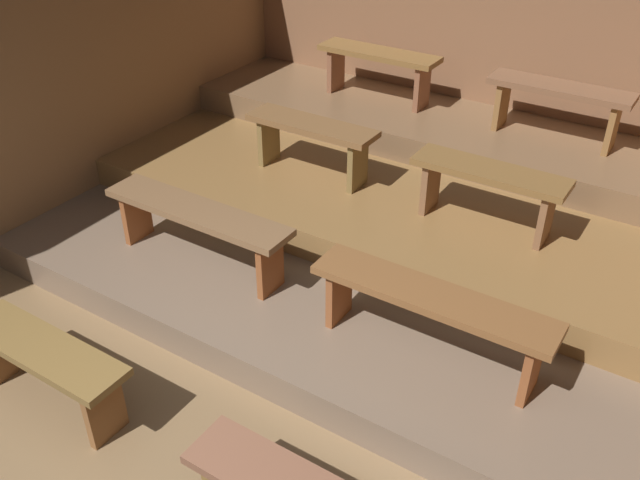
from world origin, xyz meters
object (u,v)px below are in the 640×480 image
object	(u,v)px
bench_middle_right	(489,182)
bench_upper_left	(378,62)
bench_lower_right	(431,306)
bench_upper_right	(559,98)
bench_lower_left	(197,220)
bench_middle_left	(312,135)
bench_floor_left	(46,360)

from	to	relation	value
bench_middle_right	bench_upper_left	xyz separation A→B (m)	(-1.63, 1.29, 0.25)
bench_lower_right	bench_upper_right	distance (m)	2.61
bench_upper_left	bench_upper_right	bearing A→B (deg)	0.00
bench_lower_left	bench_lower_right	bearing A→B (deg)	0.00
bench_lower_right	bench_upper_left	xyz separation A→B (m)	(-1.79, 2.56, 0.48)
bench_lower_right	bench_middle_left	distance (m)	2.14
bench_lower_left	bench_middle_left	world-z (taller)	bench_middle_left
bench_floor_left	bench_middle_left	xyz separation A→B (m)	(0.15, 2.70, 0.49)
bench_floor_left	bench_lower_left	xyz separation A→B (m)	(-0.01, 1.42, 0.26)
bench_lower_right	bench_lower_left	bearing A→B (deg)	180.00
bench_upper_right	bench_middle_left	bearing A→B (deg)	-141.74
bench_upper_left	bench_middle_right	bearing A→B (deg)	-38.26
bench_middle_left	bench_middle_right	bearing A→B (deg)	0.00
bench_floor_left	bench_middle_right	distance (m)	3.22
bench_middle_right	bench_middle_left	bearing A→B (deg)	180.00
bench_middle_right	bench_upper_right	distance (m)	1.31
bench_floor_left	bench_middle_left	bearing A→B (deg)	86.91
bench_middle_right	bench_upper_right	xyz separation A→B (m)	(0.08, 1.29, 0.25)
bench_middle_left	bench_middle_right	distance (m)	1.55
bench_lower_left	bench_lower_right	size ratio (longest dim) A/B	1.00
bench_lower_right	bench_upper_right	size ratio (longest dim) A/B	1.30
bench_middle_left	bench_upper_left	xyz separation A→B (m)	(-0.08, 1.29, 0.25)
bench_middle_right	bench_lower_right	bearing A→B (deg)	-82.91
bench_upper_left	bench_lower_left	bearing A→B (deg)	-91.66
bench_floor_left	bench_middle_right	xyz separation A→B (m)	(1.69, 2.70, 0.49)
bench_middle_right	bench_floor_left	bearing A→B (deg)	-122.12
bench_floor_left	bench_upper_right	size ratio (longest dim) A/B	1.00
bench_middle_left	bench_upper_left	distance (m)	1.31
bench_lower_left	bench_middle_right	size ratio (longest dim) A/B	1.35
bench_floor_left	bench_upper_right	distance (m)	4.42
bench_floor_left	bench_upper_right	bearing A→B (deg)	65.96
bench_middle_right	bench_upper_left	size ratio (longest dim) A/B	0.96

